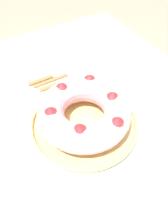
% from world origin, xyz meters
% --- Properties ---
extents(ground_plane, '(8.00, 8.00, 0.00)m').
position_xyz_m(ground_plane, '(0.00, 0.00, 0.00)').
color(ground_plane, gray).
extents(dining_table, '(1.23, 1.05, 0.75)m').
position_xyz_m(dining_table, '(0.00, 0.00, 0.65)').
color(dining_table, silver).
rests_on(dining_table, ground_plane).
extents(serving_dish, '(0.34, 0.34, 0.03)m').
position_xyz_m(serving_dish, '(0.01, 0.02, 0.76)').
color(serving_dish, tan).
rests_on(serving_dish, dining_table).
extents(bundt_cake, '(0.28, 0.28, 0.09)m').
position_xyz_m(bundt_cake, '(0.01, 0.02, 0.81)').
color(bundt_cake, '#E09EAD').
rests_on(bundt_cake, serving_dish).
extents(fork, '(0.02, 0.19, 0.01)m').
position_xyz_m(fork, '(-0.23, 0.06, 0.75)').
color(fork, '#936038').
rests_on(fork, dining_table).
extents(serving_knife, '(0.02, 0.22, 0.01)m').
position_xyz_m(serving_knife, '(-0.26, 0.03, 0.75)').
color(serving_knife, '#936038').
rests_on(serving_knife, dining_table).
extents(cake_knife, '(0.02, 0.17, 0.01)m').
position_xyz_m(cake_knife, '(-0.21, 0.04, 0.75)').
color(cake_knife, '#936038').
rests_on(cake_knife, dining_table).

